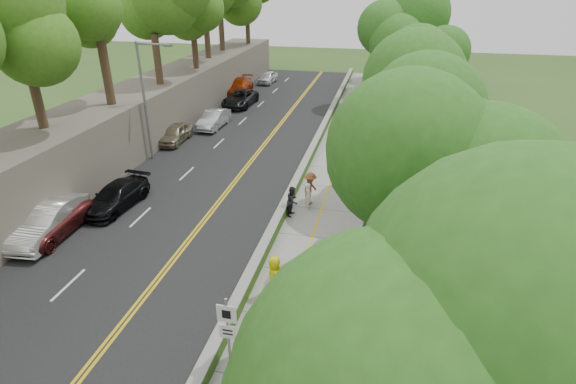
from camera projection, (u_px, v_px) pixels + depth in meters
ground at (231, 310)px, 17.49m from camera, size 140.00×140.00×0.00m
road at (228, 160)px, 31.71m from camera, size 11.20×66.00×0.04m
sidewalk at (340, 169)px, 30.16m from camera, size 4.20×66.00×0.05m
jersey_barrier at (307, 162)px, 30.49m from camera, size 0.42×66.00×0.60m
rock_embankment at (120, 125)px, 32.42m from camera, size 5.00×66.00×4.00m
chainlink_fence at (373, 158)px, 29.32m from camera, size 0.04×66.00×2.00m
trees_fenceside at (422, 66)px, 26.25m from camera, size 7.00×66.00×14.00m
streetlight at (147, 94)px, 29.80m from camera, size 2.52×0.22×8.00m
signpost at (228, 330)px, 13.78m from camera, size 0.62×0.09×3.10m
construction_barrel at (373, 128)px, 36.80m from camera, size 0.51×0.51×0.83m
concrete_block at (314, 306)px, 17.10m from camera, size 1.14×0.86×0.76m
car_1 at (48, 221)px, 22.10m from camera, size 2.24×5.20×1.67m
car_2 at (48, 223)px, 22.16m from camera, size 2.41×5.03×1.38m
car_3 at (116, 196)px, 24.88m from camera, size 2.30×4.77×1.34m
car_4 at (175, 133)px, 34.67m from camera, size 1.73×4.12×1.39m
car_5 at (214, 119)px, 38.03m from camera, size 1.64×4.47×1.46m
car_6 at (240, 98)px, 44.33m from camera, size 2.61×5.43×1.49m
car_7 at (239, 87)px, 48.52m from camera, size 2.78×5.89×1.66m
car_8 at (268, 77)px, 53.70m from camera, size 1.87×4.09×1.36m
painter_0 at (275, 276)px, 17.88m from camera, size 0.82×1.02×1.81m
painter_1 at (308, 196)px, 24.65m from camera, size 0.43×0.60×1.55m
painter_2 at (293, 201)px, 24.01m from camera, size 0.75×0.90×1.66m
painter_3 at (310, 189)px, 25.10m from camera, size 1.04×1.39×1.91m
person_far at (372, 123)px, 36.35m from camera, size 1.13×0.69×1.80m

